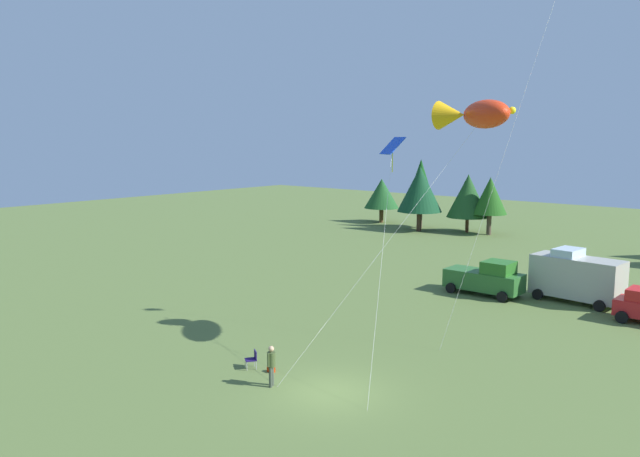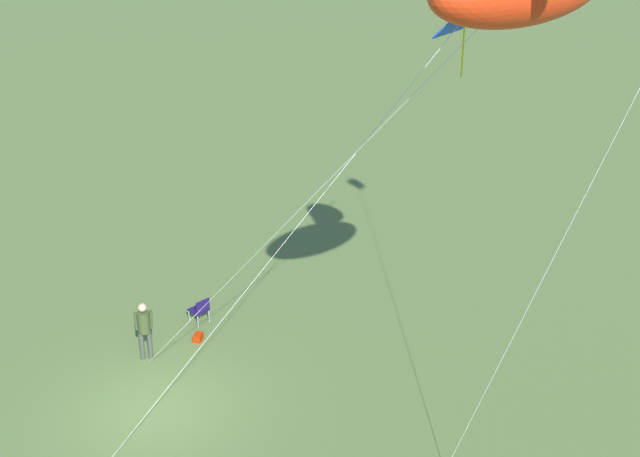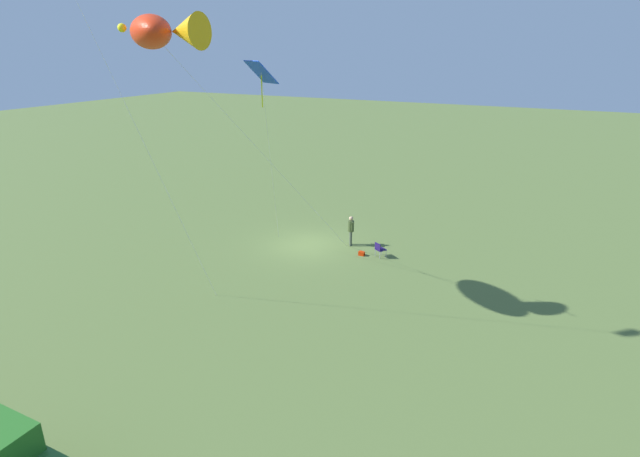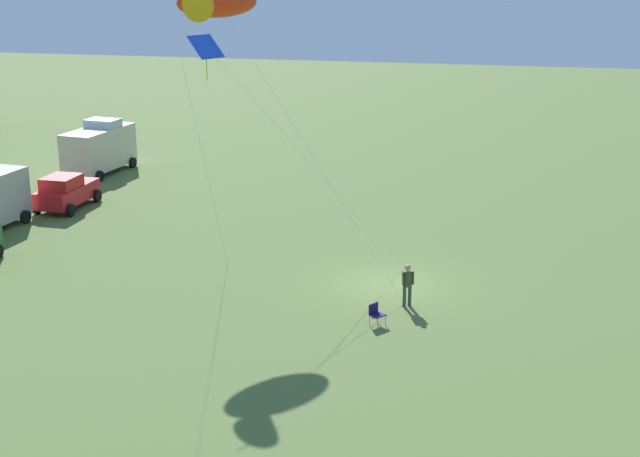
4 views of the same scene
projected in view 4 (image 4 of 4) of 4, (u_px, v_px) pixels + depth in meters
ground_plane at (388, 284)px, 37.45m from camera, size 160.00×160.00×0.00m
person_kite_flyer at (407, 282)px, 34.80m from camera, size 0.46×0.49×1.74m
folding_chair at (376, 312)px, 33.22m from camera, size 0.66×0.66×0.82m
backpack_on_grass at (374, 312)px, 34.25m from camera, size 0.33×0.23×0.22m
car_red_sedan at (66, 191)px, 48.40m from camera, size 4.23×2.25×1.89m
van_camper_beige at (99, 147)px, 56.10m from camera, size 5.61×3.10×3.34m
kite_large_fish at (214, 3)px, 37.74m from camera, size 6.50×10.84×11.99m
kite_diamond_blue at (211, 53)px, 34.42m from camera, size 4.76×8.11×10.30m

